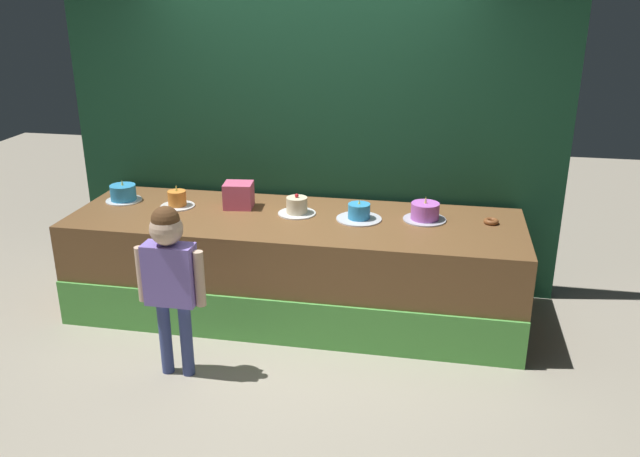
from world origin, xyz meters
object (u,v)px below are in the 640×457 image
Objects in this scene: pink_box at (239,195)px; donut at (491,221)px; cake_left at (177,200)px; cake_far_left at (123,194)px; cake_center at (297,207)px; child_figure at (170,269)px; cake_far_right at (425,212)px; cake_right at (359,213)px.

donut is at bearing -0.48° from pink_box.
cake_left reaches higher than donut.
cake_center is (1.43, -0.05, -0.00)m from cake_far_left.
child_figure reaches higher than cake_far_left.
pink_box is 0.68× the size of cake_far_right.
cake_center is 0.90× the size of cake_far_right.
cake_right is at bearing -6.31° from pink_box.
donut is 0.39× the size of cake_far_left.
cake_right is (0.96, -0.11, -0.05)m from pink_box.
cake_far_left is at bearing 178.04° from cake_center.
cake_right is (-0.96, -0.09, 0.03)m from donut.
cake_right is (1.05, 1.05, 0.08)m from child_figure.
child_figure is at bearing -134.98° from cake_right.
cake_far_right is at bearing 2.56° from cake_center.
cake_far_right is (0.48, 0.08, 0.01)m from cake_right.
child_figure is 4.08× the size of cake_far_left.
pink_box is 0.65× the size of cake_right.
cake_left is at bearing -6.34° from cake_far_left.
cake_right is at bearing -1.26° from cake_left.
cake_far_right is (0.96, 0.04, 0.00)m from cake_center.
cake_left is at bearing 178.74° from cake_right.
pink_box is 0.81× the size of cake_left.
cake_right is at bearing -4.24° from cake_center.
cake_right is (1.91, -0.08, -0.01)m from cake_far_left.
cake_right is at bearing 45.02° from child_figure.
pink_box is (0.09, 1.15, 0.12)m from child_figure.
donut is at bearing 1.40° from cake_left.
cake_right is 1.06× the size of cake_far_right.
child_figure is 3.45× the size of cake_right.
pink_box is 0.76× the size of cake_center.
pink_box is at bearing 173.69° from cake_right.
cake_right is at bearing -2.53° from cake_far_left.
cake_far_left is 0.85× the size of cake_right.
pink_box is at bearing 85.47° from child_figure.
donut is (1.91, -0.02, -0.08)m from pink_box.
pink_box reaches higher than cake_left.
child_figure is at bearing -143.56° from cake_far_right.
child_figure is at bearing -70.29° from cake_left.
cake_far_right is (1.91, 0.05, 0.01)m from cake_left.
cake_far_left reaches higher than donut.
cake_far_right is at bearing 36.44° from child_figure.
cake_center is (0.48, -0.07, -0.04)m from pink_box.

